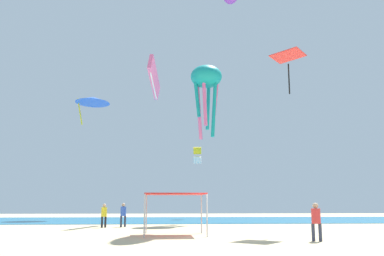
# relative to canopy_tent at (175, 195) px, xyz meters

# --- Properties ---
(ground) EXTENTS (110.00, 110.00, 0.10)m
(ground) POSITION_rel_canopy_tent_xyz_m (2.02, -1.88, -2.13)
(ground) COLOR #D1BA8C
(ocean_strip) EXTENTS (110.00, 19.07, 0.03)m
(ocean_strip) POSITION_rel_canopy_tent_xyz_m (2.02, 22.03, -2.07)
(ocean_strip) COLOR #1E6B93
(ocean_strip) RESTS_ON ground
(canopy_tent) EXTENTS (3.20, 2.96, 2.19)m
(canopy_tent) POSITION_rel_canopy_tent_xyz_m (0.00, 0.00, 0.00)
(canopy_tent) COLOR #B2B2B7
(canopy_tent) RESTS_ON ground
(person_leftmost) EXTENTS (0.39, 0.39, 1.66)m
(person_leftmost) POSITION_rel_canopy_tent_xyz_m (-4.73, 7.83, -1.11)
(person_leftmost) COLOR black
(person_leftmost) RESTS_ON ground
(person_central) EXTENTS (0.42, 0.40, 1.67)m
(person_central) POSITION_rel_canopy_tent_xyz_m (6.13, -4.26, -1.10)
(person_central) COLOR #33384C
(person_central) RESTS_ON ground
(person_rightmost) EXTENTS (0.42, 0.40, 1.70)m
(person_rightmost) POSITION_rel_canopy_tent_xyz_m (-3.44, 8.45, -1.09)
(person_rightmost) COLOR #33384C
(person_rightmost) RESTS_ON ground
(kite_octopus_teal) EXTENTS (3.52, 3.52, 6.87)m
(kite_octopus_teal) POSITION_rel_canopy_tent_xyz_m (3.35, 14.67, 10.88)
(kite_octopus_teal) COLOR teal
(kite_diamond_red) EXTENTS (2.58, 2.58, 2.61)m
(kite_diamond_red) POSITION_rel_canopy_tent_xyz_m (7.11, 1.80, 8.60)
(kite_diamond_red) COLOR red
(kite_box_yellow) EXTENTS (1.00, 1.11, 1.99)m
(kite_box_yellow) POSITION_rel_canopy_tent_xyz_m (3.47, 25.54, 5.14)
(kite_box_yellow) COLOR yellow
(kite_delta_blue) EXTENTS (5.25, 5.27, 3.21)m
(kite_delta_blue) POSITION_rel_canopy_tent_xyz_m (-8.73, 25.37, 11.45)
(kite_delta_blue) COLOR blue
(kite_parafoil_pink) EXTENTS (1.17, 5.21, 3.17)m
(kite_parafoil_pink) POSITION_rel_canopy_tent_xyz_m (-1.50, 15.07, 11.09)
(kite_parafoil_pink) COLOR pink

